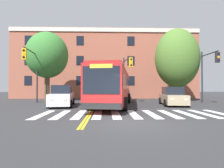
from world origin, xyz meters
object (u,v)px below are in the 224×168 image
at_px(car_navy_behind_bus, 119,92).
at_px(street_tree_curbside_large, 177,58).
at_px(street_tree_curbside_small, 47,55).
at_px(traffic_light_overhead, 127,71).
at_px(car_tan_far_lane, 173,97).
at_px(car_white_near_lane, 62,97).
at_px(traffic_light_near_corner, 208,68).
at_px(traffic_light_far_corner, 32,66).
at_px(city_bus, 114,86).

xyz_separation_m(car_navy_behind_bus, street_tree_curbside_large, (6.64, -5.36, 4.12)).
bearing_deg(car_navy_behind_bus, street_tree_curbside_small, -150.43).
xyz_separation_m(street_tree_curbside_large, street_tree_curbside_small, (-15.54, 0.31, 0.32)).
relative_size(traffic_light_overhead, street_tree_curbside_small, 0.65).
bearing_deg(car_tan_far_lane, car_navy_behind_bus, 114.30).
xyz_separation_m(car_white_near_lane, traffic_light_overhead, (6.30, 4.31, 2.75)).
bearing_deg(traffic_light_near_corner, street_tree_curbside_small, 169.73).
xyz_separation_m(car_navy_behind_bus, street_tree_curbside_small, (-8.90, -5.05, 4.45)).
bearing_deg(car_tan_far_lane, street_tree_curbside_small, 160.47).
xyz_separation_m(car_tan_far_lane, traffic_light_overhead, (-3.91, 3.85, 2.82)).
xyz_separation_m(traffic_light_far_corner, traffic_light_overhead, (9.82, 2.26, -0.23)).
relative_size(car_tan_far_lane, street_tree_curbside_large, 0.51).
xyz_separation_m(car_white_near_lane, street_tree_curbside_large, (12.44, 4.87, 4.33)).
height_order(traffic_light_near_corner, street_tree_curbside_large, street_tree_curbside_large).
distance_m(car_tan_far_lane, traffic_light_overhead, 6.17).
distance_m(car_navy_behind_bus, street_tree_curbside_large, 9.48).
distance_m(car_white_near_lane, car_tan_far_lane, 10.22).
height_order(car_tan_far_lane, traffic_light_near_corner, traffic_light_near_corner).
distance_m(car_tan_far_lane, traffic_light_near_corner, 5.44).
relative_size(car_white_near_lane, street_tree_curbside_small, 0.58).
bearing_deg(street_tree_curbside_large, car_tan_far_lane, -116.81).
distance_m(city_bus, car_navy_behind_bus, 9.86).
distance_m(city_bus, traffic_light_far_corner, 8.57).
relative_size(car_white_near_lane, street_tree_curbside_large, 0.55).
xyz_separation_m(car_white_near_lane, traffic_light_far_corner, (-3.53, 2.05, 2.99)).
distance_m(car_white_near_lane, traffic_light_near_corner, 14.94).
height_order(city_bus, traffic_light_near_corner, traffic_light_near_corner).
bearing_deg(car_white_near_lane, traffic_light_far_corner, 149.83).
height_order(car_navy_behind_bus, traffic_light_overhead, traffic_light_overhead).
bearing_deg(car_navy_behind_bus, city_bus, -96.75).
bearing_deg(street_tree_curbside_large, street_tree_curbside_small, 178.86).
bearing_deg(car_tan_far_lane, traffic_light_overhead, 135.48).
distance_m(traffic_light_near_corner, street_tree_curbside_small, 18.00).
xyz_separation_m(car_tan_far_lane, traffic_light_near_corner, (4.32, 1.53, 2.93)).
distance_m(traffic_light_near_corner, street_tree_curbside_large, 3.85).
relative_size(city_bus, street_tree_curbside_large, 1.42).
height_order(car_tan_far_lane, street_tree_curbside_large, street_tree_curbside_large).
height_order(city_bus, street_tree_curbside_large, street_tree_curbside_large).
distance_m(city_bus, street_tree_curbside_small, 9.80).
bearing_deg(traffic_light_overhead, car_white_near_lane, -145.60).
distance_m(car_white_near_lane, traffic_light_far_corner, 5.06).
distance_m(traffic_light_near_corner, traffic_light_overhead, 8.55).
relative_size(car_navy_behind_bus, traffic_light_overhead, 0.95).
bearing_deg(street_tree_curbside_large, car_white_near_lane, -158.61).
height_order(car_navy_behind_bus, street_tree_curbside_large, street_tree_curbside_large).
height_order(car_navy_behind_bus, traffic_light_near_corner, traffic_light_near_corner).
relative_size(car_tan_far_lane, traffic_light_far_corner, 0.79).
bearing_deg(car_white_near_lane, street_tree_curbside_large, 21.39).
bearing_deg(street_tree_curbside_small, city_bus, -31.35).
bearing_deg(traffic_light_overhead, street_tree_curbside_large, 5.23).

